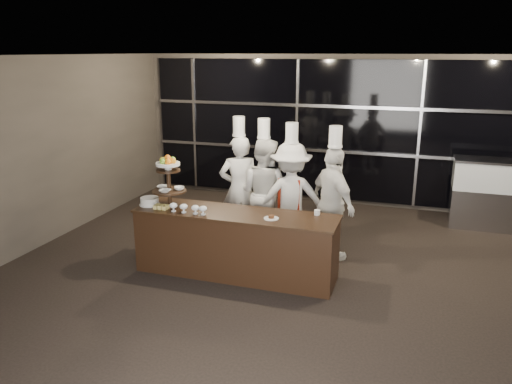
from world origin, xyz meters
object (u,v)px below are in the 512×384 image
(chef_a, at_px, (239,188))
(chef_d, at_px, (333,203))
(buffet_counter, at_px, (236,243))
(display_stand, at_px, (169,177))
(layer_cake, at_px, (150,201))
(chef_c, at_px, (291,197))
(chef_b, at_px, (264,192))
(display_case, at_px, (492,191))

(chef_a, xyz_separation_m, chef_d, (1.56, -0.24, -0.03))
(buffet_counter, distance_m, display_stand, 1.33)
(buffet_counter, height_order, display_stand, display_stand)
(layer_cake, distance_m, chef_c, 2.14)
(buffet_counter, xyz_separation_m, chef_c, (0.50, 1.12, 0.41))
(display_stand, xyz_separation_m, chef_c, (1.50, 1.12, -0.46))
(chef_b, height_order, chef_c, chef_b)
(display_case, bearing_deg, layer_cake, -146.23)
(display_stand, bearing_deg, layer_cake, -170.48)
(layer_cake, xyz_separation_m, chef_d, (2.47, 1.03, -0.09))
(buffet_counter, relative_size, display_stand, 3.81)
(buffet_counter, height_order, chef_a, chef_a)
(layer_cake, xyz_separation_m, chef_b, (1.33, 1.26, -0.08))
(layer_cake, relative_size, chef_c, 0.15)
(buffet_counter, bearing_deg, display_stand, -179.99)
(display_case, bearing_deg, buffet_counter, -138.18)
(buffet_counter, distance_m, layer_cake, 1.39)
(chef_c, xyz_separation_m, chef_d, (0.68, -0.14, 0.01))
(chef_c, relative_size, chef_d, 1.00)
(layer_cake, bearing_deg, chef_c, 33.12)
(display_stand, relative_size, display_case, 0.55)
(chef_b, xyz_separation_m, chef_d, (1.14, -0.23, -0.01))
(chef_d, bearing_deg, display_case, 42.71)
(buffet_counter, distance_m, chef_c, 1.29)
(chef_a, bearing_deg, chef_d, -8.77)
(layer_cake, xyz_separation_m, chef_a, (0.91, 1.27, -0.06))
(display_case, xyz_separation_m, chef_a, (-4.00, -2.01, 0.23))
(chef_d, bearing_deg, layer_cake, -157.34)
(chef_b, relative_size, chef_d, 1.02)
(display_stand, height_order, layer_cake, display_stand)
(chef_b, bearing_deg, layer_cake, -136.49)
(chef_a, bearing_deg, chef_b, -1.79)
(chef_a, height_order, chef_b, chef_a)
(display_case, height_order, chef_d, chef_d)
(chef_a, bearing_deg, display_case, 26.71)
(chef_a, relative_size, chef_c, 1.02)
(display_stand, distance_m, chef_a, 1.43)
(layer_cake, relative_size, chef_a, 0.14)
(layer_cake, height_order, chef_c, chef_c)
(display_stand, xyz_separation_m, chef_d, (2.17, 0.98, -0.46))
(layer_cake, bearing_deg, chef_d, 22.66)
(display_stand, distance_m, layer_cake, 0.47)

